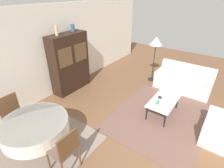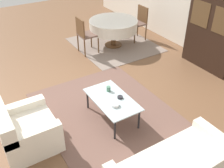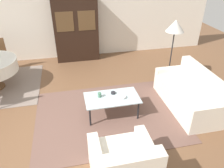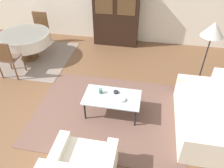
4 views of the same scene
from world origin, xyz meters
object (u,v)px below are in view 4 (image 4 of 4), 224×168
couch (205,116)px  dining_table (25,39)px  bowl (122,99)px  bowl_small (116,92)px  cup (101,91)px  dining_chair_far (40,27)px  floor_lamp (213,32)px  display_cabinet (116,13)px  dining_chair_near (7,57)px  coffee_table (112,98)px

couch → dining_table: size_ratio=1.33×
bowl → bowl_small: size_ratio=1.43×
couch → cup: (-1.97, 0.12, 0.19)m
dining_chair_far → floor_lamp: size_ratio=0.59×
display_cabinet → dining_chair_near: 3.18m
dining_chair_far → floor_lamp: bearing=161.6°
coffee_table → bowl_small: size_ratio=11.15×
floor_lamp → bowl_small: 2.18m
floor_lamp → bowl_small: (-1.70, -0.96, -0.96)m
floor_lamp → display_cabinet: bearing=138.3°
dining_table → cup: size_ratio=13.60×
cup → dining_chair_near: bearing=163.1°
display_cabinet → dining_table: 2.63m
dining_table → dining_chair_near: (0.00, -0.88, -0.03)m
display_cabinet → coffee_table: bearing=-81.7°
dining_chair_far → display_cabinet: bearing=-167.5°
dining_chair_near → dining_chair_far: (0.00, 1.75, 0.00)m
display_cabinet → cup: 3.02m
dining_chair_near → floor_lamp: size_ratio=0.59×
dining_table → coffee_table: bearing=-32.3°
display_cabinet → dining_chair_near: (-2.22, -2.25, -0.37)m
coffee_table → floor_lamp: (1.76, 1.09, 1.02)m
cup → bowl_small: 0.30m
dining_chair_near → bowl: size_ratio=6.83×
coffee_table → dining_chair_far: 3.70m
display_cabinet → dining_chair_far: size_ratio=1.96×
bowl_small → cup: bearing=-168.3°
coffee_table → display_cabinet: size_ratio=0.58×
floor_lamp → bowl: floor_lamp is taller
couch → floor_lamp: 1.60m
couch → bowl_small: couch is taller
dining_chair_far → cup: (2.42, -2.49, -0.08)m
coffee_table → dining_table: dining_table is taller
dining_chair_far → bowl_small: (2.72, -2.43, -0.11)m
dining_chair_near → dining_chair_far: bearing=90.0°
dining_chair_near → cup: (2.42, -0.74, -0.08)m
coffee_table → cup: (-0.24, 0.07, 0.09)m
coffee_table → cup: bearing=163.0°
bowl → dining_table: bearing=148.6°
couch → dining_table: couch is taller
display_cabinet → cup: display_cabinet is taller
couch → bowl: size_ratio=12.50×
coffee_table → bowl_small: 0.16m
display_cabinet → dining_table: size_ratio=1.42×
dining_chair_far → floor_lamp: (4.42, -1.47, 0.85)m
bowl → floor_lamp: bearing=36.4°
cup → dining_chair_far: bearing=134.2°
couch → bowl: bearing=90.4°
dining_chair_near → dining_table: bearing=90.0°
coffee_table → bowl: 0.22m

